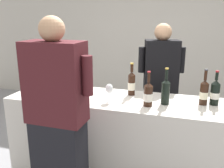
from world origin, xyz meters
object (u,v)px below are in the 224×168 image
at_px(wine_bottle_1, 215,92).
at_px(person_server, 160,93).
at_px(person_guest, 58,131).
at_px(wine_glass, 109,89).
at_px(wine_bottle_0, 148,94).
at_px(wine_bottle_2, 204,92).
at_px(wine_bottle_3, 132,83).
at_px(ice_bucket, 42,80).
at_px(wine_bottle_4, 166,91).

distance_m(wine_bottle_1, person_server, 0.84).
bearing_deg(person_guest, person_server, 64.34).
bearing_deg(wine_glass, wine_bottle_1, 12.02).
relative_size(wine_bottle_0, wine_bottle_2, 0.97).
xyz_separation_m(wine_bottle_3, wine_glass, (-0.16, -0.28, -0.00)).
bearing_deg(person_server, ice_bucket, -152.89).
bearing_deg(wine_bottle_2, wine_glass, -168.51).
height_order(wine_bottle_4, ice_bucket, wine_bottle_4).
relative_size(wine_bottle_4, person_server, 0.21).
bearing_deg(wine_bottle_1, wine_bottle_2, -163.45).
relative_size(wine_bottle_0, ice_bucket, 1.38).
distance_m(wine_bottle_3, person_server, 0.62).
relative_size(wine_bottle_3, person_server, 0.21).
relative_size(wine_bottle_0, wine_bottle_4, 0.94).
bearing_deg(wine_bottle_3, wine_bottle_0, -52.28).
xyz_separation_m(wine_bottle_1, wine_bottle_3, (-0.82, 0.07, 0.01)).
relative_size(wine_bottle_0, wine_bottle_3, 0.96).
xyz_separation_m(wine_bottle_1, wine_glass, (-0.98, -0.21, 0.01)).
distance_m(wine_bottle_2, wine_glass, 0.90).
height_order(wine_bottle_0, wine_bottle_3, wine_bottle_3).
bearing_deg(person_server, wine_bottle_0, -92.23).
xyz_separation_m(wine_bottle_2, ice_bucket, (-1.71, -0.03, 0.00)).
xyz_separation_m(wine_bottle_1, ice_bucket, (-1.81, -0.06, 0.00)).
relative_size(wine_bottle_4, ice_bucket, 1.47).
height_order(wine_glass, ice_bucket, ice_bucket).
bearing_deg(wine_bottle_1, person_guest, -147.03).
distance_m(wine_bottle_0, wine_bottle_3, 0.36).
relative_size(wine_bottle_1, wine_bottle_4, 0.93).
bearing_deg(person_server, wine_bottle_1, -45.65).
distance_m(wine_bottle_0, wine_bottle_2, 0.53).
bearing_deg(wine_bottle_0, ice_bucket, 172.60).
height_order(wine_bottle_2, person_server, person_server).
bearing_deg(wine_bottle_1, wine_bottle_3, 175.27).
bearing_deg(person_server, wine_bottle_4, -80.42).
bearing_deg(wine_glass, ice_bucket, 169.92).
distance_m(wine_bottle_3, wine_bottle_4, 0.42).
bearing_deg(ice_bucket, wine_bottle_0, -7.40).
bearing_deg(person_server, wine_bottle_2, -52.54).
height_order(wine_bottle_1, person_guest, person_guest).
distance_m(wine_bottle_0, person_server, 0.83).
bearing_deg(wine_glass, wine_bottle_4, 9.26).
height_order(wine_bottle_4, person_server, person_server).
bearing_deg(wine_bottle_2, wine_bottle_3, 172.29).
xyz_separation_m(wine_bottle_2, wine_bottle_4, (-0.35, -0.09, 0.01)).
height_order(wine_bottle_4, wine_glass, wine_bottle_4).
bearing_deg(wine_bottle_4, person_guest, -139.13).
bearing_deg(wine_bottle_0, wine_glass, 178.54).
height_order(wine_bottle_3, ice_bucket, wine_bottle_3).
height_order(wine_bottle_1, wine_bottle_2, wine_bottle_2).
relative_size(wine_glass, person_guest, 0.10).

